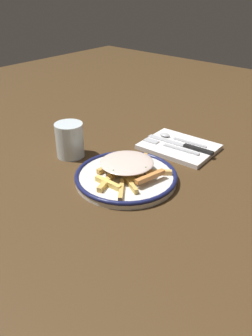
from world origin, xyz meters
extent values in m
plane|color=#442E18|center=(0.00, 0.00, 0.00)|extent=(2.60, 2.60, 0.00)
cylinder|color=silver|center=(0.00, 0.00, 0.01)|extent=(0.25, 0.25, 0.02)
torus|color=#181D4C|center=(0.00, 0.00, 0.02)|extent=(0.25, 0.25, 0.01)
cube|color=#ECB155|center=(0.03, 0.05, 0.03)|extent=(0.06, 0.02, 0.01)
cube|color=#ECB25D|center=(0.06, -0.06, 0.02)|extent=(0.05, 0.06, 0.01)
cube|color=gold|center=(0.00, 0.05, 0.02)|extent=(0.09, 0.01, 0.01)
cube|color=#D9B056|center=(-0.03, -0.04, 0.02)|extent=(0.05, 0.07, 0.01)
cube|color=#E0AD55|center=(-0.06, -0.04, 0.02)|extent=(0.07, 0.06, 0.01)
cube|color=#E4C259|center=(0.00, 0.00, 0.02)|extent=(0.05, 0.09, 0.01)
cube|color=#D4833F|center=(0.01, -0.07, 0.03)|extent=(0.09, 0.03, 0.01)
cube|color=gold|center=(0.05, 0.02, 0.02)|extent=(0.02, 0.07, 0.01)
cube|color=#DA8E48|center=(0.00, 0.01, 0.03)|extent=(0.07, 0.05, 0.01)
cube|color=#F0C65D|center=(-0.06, 0.00, 0.02)|extent=(0.01, 0.08, 0.01)
cube|color=gold|center=(0.00, 0.00, 0.04)|extent=(0.08, 0.04, 0.01)
cube|color=tan|center=(0.04, 0.01, 0.03)|extent=(0.07, 0.04, 0.01)
cube|color=gold|center=(0.07, 0.02, 0.02)|extent=(0.09, 0.02, 0.01)
cube|color=gold|center=(0.00, 0.00, 0.02)|extent=(0.04, 0.09, 0.01)
cube|color=#E4B151|center=(-0.06, 0.01, 0.02)|extent=(0.08, 0.04, 0.01)
ellipsoid|color=beige|center=(0.01, 0.01, 0.05)|extent=(0.18, 0.18, 0.01)
cube|color=#286138|center=(-0.01, 0.00, 0.05)|extent=(0.00, 0.00, 0.00)
cube|color=#255C1C|center=(0.00, 0.02, 0.05)|extent=(0.00, 0.00, 0.00)
cube|color=#1F702F|center=(-0.02, 0.00, 0.05)|extent=(0.00, 0.00, 0.00)
cube|color=#34671F|center=(0.02, -0.05, 0.05)|extent=(0.00, 0.00, 0.00)
cube|color=#1E652F|center=(-0.04, 0.00, 0.05)|extent=(0.00, 0.00, 0.00)
cube|color=silver|center=(0.24, 0.00, 0.01)|extent=(0.17, 0.21, 0.01)
cube|color=silver|center=(0.21, -0.02, 0.02)|extent=(0.02, 0.11, 0.01)
cube|color=silver|center=(0.20, 0.08, 0.01)|extent=(0.03, 0.05, 0.00)
cube|color=black|center=(0.24, -0.06, 0.02)|extent=(0.02, 0.09, 0.01)
cube|color=silver|center=(0.23, 0.04, 0.01)|extent=(0.03, 0.12, 0.00)
cube|color=silver|center=(0.27, -0.02, 0.02)|extent=(0.02, 0.10, 0.00)
ellipsoid|color=silver|center=(0.26, 0.07, 0.02)|extent=(0.03, 0.03, 0.01)
cylinder|color=silver|center=(0.00, 0.21, 0.05)|extent=(0.08, 0.08, 0.10)
camera|label=1|loc=(-0.55, -0.48, 0.45)|focal=36.90mm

